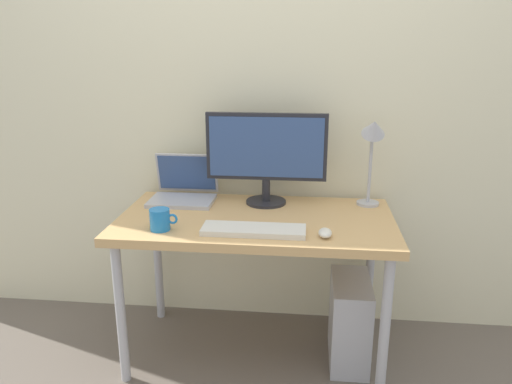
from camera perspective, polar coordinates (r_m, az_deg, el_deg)
name	(u,v)px	position (r m, az deg, el deg)	size (l,w,h in m)	color
ground_plane	(256,351)	(2.63, 0.00, -17.84)	(6.00, 6.00, 0.00)	#665B51
back_wall	(264,83)	(2.57, 0.98, 12.46)	(4.40, 0.04, 2.60)	beige
desk	(256,230)	(2.32, 0.00, -4.44)	(1.27, 0.68, 0.72)	tan
monitor	(266,152)	(2.42, 1.19, 4.59)	(0.59, 0.20, 0.45)	#232328
laptop	(184,189)	(2.56, -8.28, 0.38)	(0.32, 0.27, 0.23)	#B2B2B7
desk_lamp	(373,142)	(2.42, 13.28, 5.66)	(0.11, 0.16, 0.46)	#B2B2B7
keyboard	(254,230)	(2.11, -0.26, -4.39)	(0.44, 0.14, 0.02)	silver
mouse	(325,233)	(2.08, 7.96, -4.68)	(0.06, 0.09, 0.03)	silver
coffee_mug	(160,220)	(2.16, -10.97, -3.13)	(0.12, 0.09, 0.09)	#1E72BF
computer_tower	(349,321)	(2.51, 10.70, -14.35)	(0.18, 0.36, 0.42)	#B2B2B7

